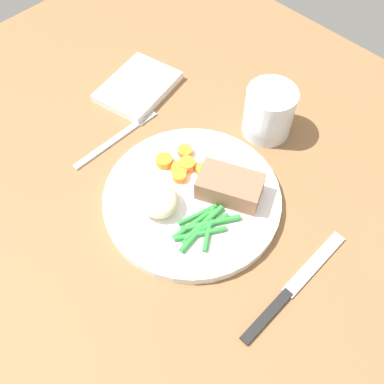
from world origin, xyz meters
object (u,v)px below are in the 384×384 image
object	(u,v)px
dinner_plate	(192,199)
fork	(116,139)
meat_portion	(230,186)
napkin	(138,87)
knife	(292,288)
water_glass	(268,115)

from	to	relation	value
dinner_plate	fork	xyz separation A→B (cm)	(-17.13, -0.26, -0.60)
meat_portion	fork	size ratio (longest dim) A/B	0.54
meat_portion	napkin	xyz separation A→B (cm)	(-26.59, 5.78, -2.63)
knife	water_glass	world-z (taller)	water_glass
dinner_plate	meat_portion	distance (cm)	5.96
knife	fork	bearing A→B (deg)	-175.73
dinner_plate	napkin	xyz separation A→B (cm)	(-23.10, 9.86, -0.04)
fork	water_glass	distance (cm)	24.75
fork	napkin	world-z (taller)	napkin
water_glass	fork	bearing A→B (deg)	-130.13
water_glass	napkin	world-z (taller)	water_glass
meat_portion	water_glass	xyz separation A→B (cm)	(-4.81, 14.42, 0.16)
fork	knife	world-z (taller)	knife
water_glass	napkin	bearing A→B (deg)	-158.37
fork	knife	bearing A→B (deg)	-2.63
dinner_plate	knife	distance (cm)	18.76
fork	napkin	bearing A→B (deg)	117.98
dinner_plate	knife	world-z (taller)	dinner_plate
fork	knife	distance (cm)	35.87
knife	meat_portion	bearing A→B (deg)	168.36
meat_portion	napkin	world-z (taller)	meat_portion
dinner_plate	fork	size ratio (longest dim) A/B	1.56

